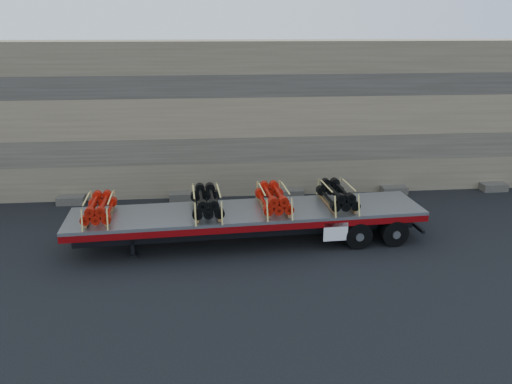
% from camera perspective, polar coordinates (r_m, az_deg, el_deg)
% --- Properties ---
extents(ground, '(120.00, 120.00, 0.00)m').
position_cam_1_polar(ground, '(18.90, 0.19, -5.37)').
color(ground, black).
rests_on(ground, ground).
extents(rock_wall, '(44.00, 3.00, 7.00)m').
position_cam_1_polar(rock_wall, '(24.12, -1.32, 8.61)').
color(rock_wall, '#7A6B54').
rests_on(rock_wall, ground).
extents(trailer, '(12.92, 3.20, 1.28)m').
position_cam_1_polar(trailer, '(18.37, -0.89, -3.93)').
color(trailer, '#9D9FA4').
rests_on(trailer, ground).
extents(bundle_front, '(1.10, 2.02, 0.70)m').
position_cam_1_polar(bundle_front, '(18.10, -17.47, -1.82)').
color(bundle_front, '#B41609').
rests_on(bundle_front, trailer).
extents(bundle_midfront, '(1.21, 2.23, 0.77)m').
position_cam_1_polar(bundle_midfront, '(17.87, -5.67, -1.16)').
color(bundle_midfront, black).
rests_on(bundle_midfront, trailer).
extents(bundle_midrear, '(1.18, 2.17, 0.75)m').
position_cam_1_polar(bundle_midrear, '(18.15, 2.02, -0.80)').
color(bundle_midrear, '#B41609').
rests_on(bundle_midrear, trailer).
extents(bundle_rear, '(1.17, 2.16, 0.75)m').
position_cam_1_polar(bundle_rear, '(18.73, 9.27, -0.42)').
color(bundle_rear, black).
rests_on(bundle_rear, trailer).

